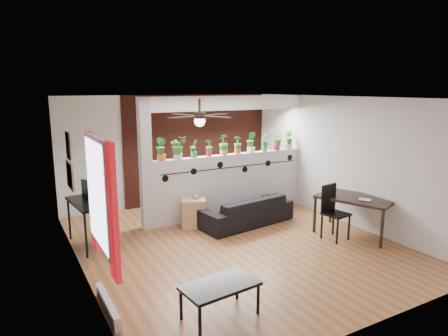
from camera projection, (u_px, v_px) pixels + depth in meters
room_shell at (234, 173)px, 6.99m from camera, size 6.30×7.10×2.90m
partition_wall at (230, 184)px, 8.78m from camera, size 3.60×0.18×1.35m
ceiling_header at (231, 103)px, 8.43m from camera, size 3.60×0.18×0.30m
pier_column at (146, 165)px, 7.74m from camera, size 0.22×0.20×2.60m
brick_panel at (201, 148)px, 9.91m from camera, size 3.90×0.05×2.60m
vine_decal at (233, 167)px, 8.62m from camera, size 3.31×0.01×0.30m
window_assembly at (99, 197)px, 4.70m from camera, size 0.09×1.30×1.55m
baseboard_heater at (108, 306)px, 4.99m from camera, size 0.08×1.00×0.18m
corkboard at (70, 175)px, 6.56m from camera, size 0.03×0.60×0.45m
framed_art at (68, 146)px, 6.42m from camera, size 0.03×0.34×0.44m
ceiling_fan at (200, 118)px, 6.15m from camera, size 1.19×1.19×0.43m
potted_plant_0 at (161, 148)px, 7.84m from camera, size 0.28×0.31×0.47m
potted_plant_1 at (178, 147)px, 8.01m from camera, size 0.25×0.20×0.47m
potted_plant_2 at (194, 148)px, 8.18m from camera, size 0.19×0.15×0.38m
potted_plant_3 at (209, 147)px, 8.35m from camera, size 0.22×0.21×0.36m
potted_plant_4 at (224, 144)px, 8.51m from camera, size 0.27×0.24×0.45m
potted_plant_5 at (238, 144)px, 8.69m from camera, size 0.25×0.25×0.39m
potted_plant_6 at (251, 141)px, 8.85m from camera, size 0.31×0.31×0.47m
potted_plant_7 at (264, 143)px, 9.02m from camera, size 0.15×0.18×0.37m
potted_plant_8 at (277, 140)px, 9.19m from camera, size 0.28×0.27×0.43m
potted_plant_9 at (289, 139)px, 9.35m from camera, size 0.20×0.24×0.42m
sofa at (246, 211)px, 8.21m from camera, size 1.99×1.01×0.56m
cube_shelf at (194, 213)px, 8.06m from camera, size 0.59×0.57×0.57m
cup at (196, 196)px, 8.02m from camera, size 0.13×0.13×0.10m
computer_desk at (90, 205)px, 7.02m from camera, size 0.70×1.18×0.81m
monitor at (88, 194)px, 7.11m from camera, size 0.31×0.16×0.18m
office_chair at (106, 222)px, 7.16m from camera, size 0.48×0.48×0.92m
dining_table at (355, 201)px, 7.55m from camera, size 1.27×1.56×0.74m
book at (364, 201)px, 7.23m from camera, size 0.25×0.26×0.02m
folding_chair at (332, 207)px, 7.37m from camera, size 0.47×0.47×1.02m
coffee_table at (220, 288)px, 4.84m from camera, size 0.97×0.61×0.43m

